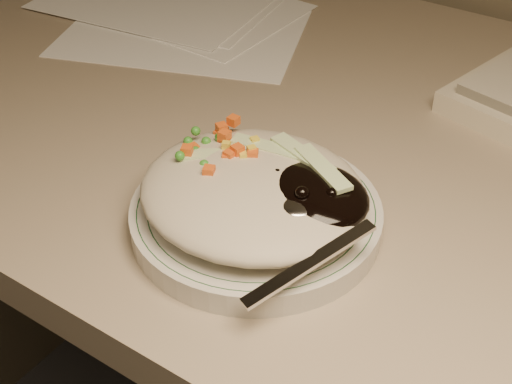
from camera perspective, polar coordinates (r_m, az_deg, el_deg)
The scene contains 5 objects.
desk at distance 0.86m, azimuth 9.88°, elevation -7.30°, with size 1.40×0.70×0.74m.
plate at distance 0.61m, azimuth -0.00°, elevation -1.94°, with size 0.21×0.21×0.02m, color silver.
plate_rim at distance 0.60m, azimuth -0.00°, elevation -1.21°, with size 0.20×0.20×0.00m.
meal at distance 0.59m, azimuth 0.31°, elevation 0.25°, with size 0.21×0.19×0.05m.
papers at distance 1.01m, azimuth -6.67°, elevation 14.38°, with size 0.43×0.35×0.00m.
Camera 1 is at (0.21, 0.80, 1.14)m, focal length 50.00 mm.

